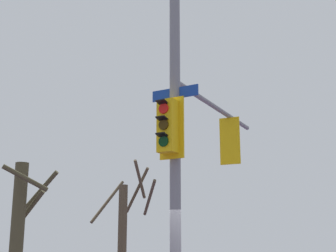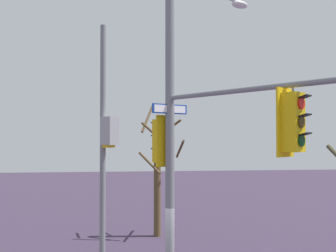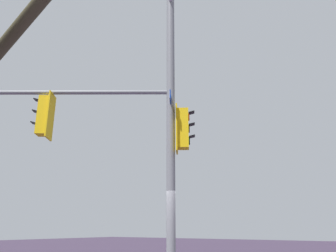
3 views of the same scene
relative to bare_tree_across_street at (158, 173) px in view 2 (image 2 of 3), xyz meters
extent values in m
cylinder|color=slate|center=(-7.42, 0.36, 1.60)|extent=(0.23, 0.23, 8.57)
ellipsoid|color=silver|center=(-5.89, -1.91, 5.49)|extent=(0.64, 0.70, 0.20)
cylinder|color=slate|center=(-9.47, -1.03, 2.55)|extent=(4.16, 2.88, 0.12)
cube|color=gold|center=(-10.31, -1.61, 1.85)|extent=(0.46, 0.47, 1.10)
cube|color=gold|center=(-10.18, -1.50, 1.85)|extent=(0.37, 0.47, 1.30)
cylinder|color=red|center=(-10.44, -1.71, 2.19)|extent=(0.16, 0.19, 0.22)
cube|color=black|center=(-10.50, -1.75, 2.31)|extent=(0.25, 0.26, 0.06)
cylinder|color=#352504|center=(-10.44, -1.71, 1.85)|extent=(0.16, 0.19, 0.22)
cube|color=black|center=(-10.50, -1.75, 1.97)|extent=(0.25, 0.26, 0.06)
cylinder|color=black|center=(-10.44, -1.71, 1.51)|extent=(0.16, 0.19, 0.22)
cube|color=black|center=(-10.50, -1.75, 1.63)|extent=(0.25, 0.26, 0.06)
cylinder|color=slate|center=(-10.31, -1.61, 2.48)|extent=(0.04, 0.04, 0.15)
cube|color=gold|center=(-7.15, 0.55, 1.48)|extent=(0.44, 0.46, 1.10)
cube|color=gold|center=(-7.29, 0.46, 1.48)|extent=(0.32, 0.50, 1.30)
cylinder|color=red|center=(-7.01, 0.63, 1.82)|extent=(0.14, 0.20, 0.22)
cube|color=black|center=(-6.94, 0.67, 1.94)|extent=(0.25, 0.26, 0.06)
cylinder|color=#352504|center=(-7.01, 0.63, 1.48)|extent=(0.14, 0.20, 0.22)
cube|color=black|center=(-6.94, 0.67, 1.60)|extent=(0.25, 0.26, 0.06)
cylinder|color=black|center=(-7.01, 0.63, 1.14)|extent=(0.14, 0.20, 0.22)
cube|color=black|center=(-6.94, 0.67, 1.26)|extent=(0.25, 0.26, 0.06)
cube|color=navy|center=(-7.42, 0.36, 2.28)|extent=(0.62, 0.94, 0.24)
cube|color=white|center=(-7.44, 0.35, 2.28)|extent=(0.55, 0.85, 0.18)
cylinder|color=slate|center=(-2.35, 2.25, 1.51)|extent=(0.21, 0.21, 8.40)
cube|color=#99999E|center=(-2.63, 2.00, 1.79)|extent=(0.69, 0.69, 1.02)
cube|color=gold|center=(-2.59, 2.03, 1.74)|extent=(0.46, 0.47, 1.10)
cylinder|color=red|center=(-2.71, 1.92, 2.08)|extent=(0.17, 0.18, 0.22)
cube|color=black|center=(-2.77, 1.87, 2.20)|extent=(0.26, 0.26, 0.06)
cylinder|color=#352504|center=(-2.71, 1.92, 1.74)|extent=(0.17, 0.18, 0.22)
cube|color=black|center=(-2.77, 1.87, 1.86)|extent=(0.26, 0.26, 0.06)
cylinder|color=black|center=(-2.71, 1.92, 1.40)|extent=(0.17, 0.18, 0.22)
cube|color=black|center=(-2.77, 1.87, 1.52)|extent=(0.26, 0.26, 0.06)
cylinder|color=brown|center=(0.00, 0.03, -0.31)|extent=(0.30, 0.30, 4.76)
cylinder|color=brown|center=(0.25, 0.45, 2.35)|extent=(0.95, 0.63, 1.22)
cylinder|color=brown|center=(-0.41, 0.40, 0.47)|extent=(0.84, 0.94, 0.92)
cylinder|color=brown|center=(-0.52, 0.20, 1.69)|extent=(0.44, 1.13, 1.03)
cylinder|color=brown|center=(0.50, -0.49, 1.90)|extent=(1.17, 1.11, 0.89)
cylinder|color=brown|center=(0.01, -0.96, 1.03)|extent=(2.02, 0.11, 0.85)
camera|label=1|loc=(-2.70, 8.81, -0.79)|focal=50.60mm
camera|label=2|loc=(-17.56, 1.54, 1.59)|focal=43.72mm
camera|label=3|loc=(-2.68, -6.69, -1.10)|focal=34.96mm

